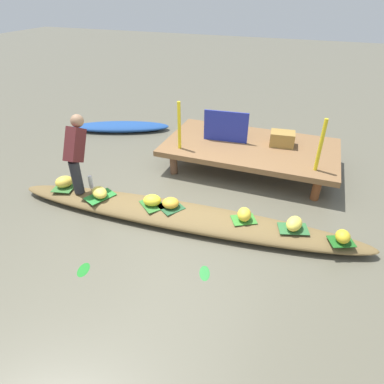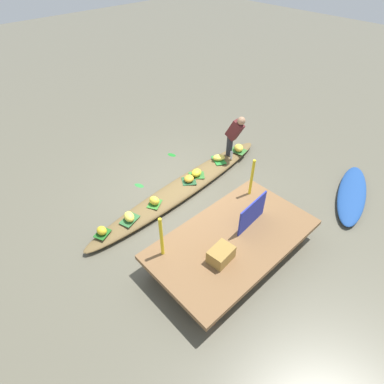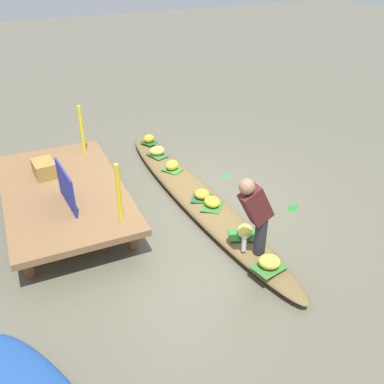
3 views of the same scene
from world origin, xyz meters
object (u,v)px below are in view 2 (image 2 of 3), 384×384
(market_banner, at_px, (252,213))
(produce_crate, at_px, (221,255))
(banana_bunch_5, at_px, (154,201))
(vendor_person, at_px, (234,133))
(moored_boat, at_px, (352,194))
(banana_bunch_2, at_px, (102,231))
(banana_bunch_4, at_px, (129,217))
(banana_bunch_1, at_px, (197,173))
(banana_bunch_0, at_px, (239,148))
(banana_bunch_6, at_px, (219,158))
(water_bottle, at_px, (231,155))
(banana_bunch_3, at_px, (189,179))
(vendor_boat, at_px, (184,187))

(market_banner, bearing_deg, produce_crate, 4.86)
(banana_bunch_5, xyz_separation_m, vendor_person, (-2.67, -0.09, 0.59))
(market_banner, relative_size, produce_crate, 1.91)
(moored_boat, height_order, banana_bunch_2, banana_bunch_2)
(banana_bunch_4, distance_m, banana_bunch_5, 0.69)
(banana_bunch_1, relative_size, market_banner, 0.32)
(banana_bunch_0, height_order, banana_bunch_6, banana_bunch_0)
(banana_bunch_5, xyz_separation_m, water_bottle, (-2.55, -0.02, 0.01))
(banana_bunch_6, height_order, vendor_person, vendor_person)
(banana_bunch_3, height_order, banana_bunch_4, banana_bunch_4)
(vendor_boat, height_order, banana_bunch_4, banana_bunch_4)
(banana_bunch_4, relative_size, water_bottle, 1.30)
(banana_bunch_3, distance_m, market_banner, 2.13)
(vendor_boat, bearing_deg, produce_crate, 59.69)
(banana_bunch_5, distance_m, vendor_person, 2.73)
(banana_bunch_5, height_order, produce_crate, produce_crate)
(water_bottle, xyz_separation_m, produce_crate, (2.75, 2.19, 0.29))
(banana_bunch_2, height_order, banana_bunch_3, banana_bunch_2)
(moored_boat, relative_size, produce_crate, 5.33)
(banana_bunch_5, relative_size, vendor_person, 0.20)
(banana_bunch_2, distance_m, vendor_person, 4.02)
(vendor_boat, distance_m, banana_bunch_5, 0.96)
(moored_boat, relative_size, banana_bunch_4, 8.22)
(banana_bunch_1, height_order, banana_bunch_4, banana_bunch_4)
(banana_bunch_3, xyz_separation_m, market_banner, (0.25, 2.06, 0.49))
(vendor_boat, height_order, banana_bunch_5, banana_bunch_5)
(vendor_boat, distance_m, banana_bunch_4, 1.64)
(banana_bunch_3, xyz_separation_m, vendor_person, (-1.56, -0.01, 0.61))
(banana_bunch_3, xyz_separation_m, produce_crate, (1.30, 2.24, 0.33))
(banana_bunch_0, distance_m, market_banner, 3.05)
(moored_boat, height_order, banana_bunch_3, banana_bunch_3)
(banana_bunch_6, relative_size, vendor_person, 0.26)
(banana_bunch_0, xyz_separation_m, banana_bunch_1, (1.60, 0.03, -0.01))
(produce_crate, bearing_deg, vendor_boat, -116.64)
(moored_boat, distance_m, banana_bunch_6, 3.31)
(banana_bunch_4, distance_m, market_banner, 2.52)
(banana_bunch_6, xyz_separation_m, produce_crate, (2.46, 2.37, 0.32))
(banana_bunch_1, relative_size, banana_bunch_2, 1.23)
(banana_bunch_1, xyz_separation_m, banana_bunch_4, (2.07, 0.15, 0.01))
(banana_bunch_0, relative_size, vendor_person, 0.24)
(banana_bunch_5, bearing_deg, banana_bunch_4, 2.98)
(vendor_boat, relative_size, banana_bunch_2, 24.81)
(vendor_boat, bearing_deg, banana_bunch_2, -1.66)
(vendor_person, distance_m, market_banner, 2.75)
(banana_bunch_0, height_order, produce_crate, produce_crate)
(banana_bunch_4, height_order, banana_bunch_6, banana_bunch_4)
(vendor_boat, distance_m, water_bottle, 1.63)
(banana_bunch_3, bearing_deg, market_banner, 82.97)
(banana_bunch_0, height_order, banana_bunch_5, banana_bunch_5)
(water_bottle, bearing_deg, vendor_boat, -2.38)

